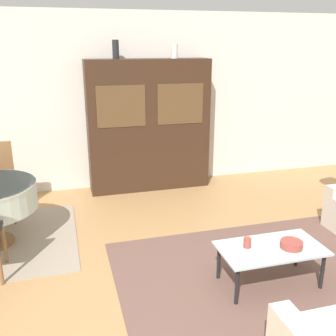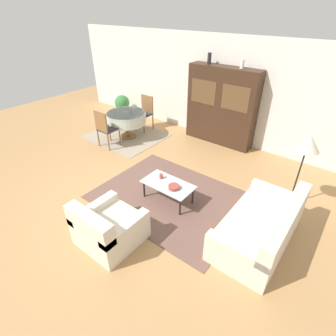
{
  "view_description": "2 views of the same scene",
  "coord_description": "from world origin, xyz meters",
  "px_view_note": "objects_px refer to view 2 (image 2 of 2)",
  "views": [
    {
      "loc": [
        -0.88,
        -2.48,
        2.24
      ],
      "look_at": [
        0.2,
        1.4,
        0.95
      ],
      "focal_mm": 42.0,
      "sensor_mm": 36.0,
      "label": 1
    },
    {
      "loc": [
        3.44,
        -2.76,
        3.31
      ],
      "look_at": [
        0.95,
        0.44,
        0.75
      ],
      "focal_mm": 28.0,
      "sensor_mm": 36.0,
      "label": 2
    }
  ],
  "objects_px": {
    "couch": "(261,228)",
    "armchair": "(108,228)",
    "dining_table": "(126,118)",
    "bowl": "(174,187)",
    "display_cabinet": "(221,106)",
    "cup": "(161,176)",
    "vase_short": "(242,64)",
    "coffee_table": "(168,185)",
    "floor_lamp": "(308,145)",
    "potted_plant": "(122,104)",
    "dining_chair_far": "(145,111)",
    "dining_chair_near": "(105,127)",
    "vase_tall": "(209,58)"
  },
  "relations": [
    {
      "from": "floor_lamp",
      "to": "potted_plant",
      "type": "bearing_deg",
      "value": 167.25
    },
    {
      "from": "coffee_table",
      "to": "vase_short",
      "type": "xyz_separation_m",
      "value": [
        -0.1,
        2.93,
        1.76
      ]
    },
    {
      "from": "bowl",
      "to": "coffee_table",
      "type": "bearing_deg",
      "value": 163.3
    },
    {
      "from": "bowl",
      "to": "potted_plant",
      "type": "distance_m",
      "value": 5.1
    },
    {
      "from": "dining_table",
      "to": "potted_plant",
      "type": "xyz_separation_m",
      "value": [
        -1.4,
        1.16,
        -0.18
      ]
    },
    {
      "from": "couch",
      "to": "dining_chair_near",
      "type": "relative_size",
      "value": 1.79
    },
    {
      "from": "couch",
      "to": "coffee_table",
      "type": "relative_size",
      "value": 1.8
    },
    {
      "from": "armchair",
      "to": "floor_lamp",
      "type": "bearing_deg",
      "value": 53.73
    },
    {
      "from": "dining_chair_near",
      "to": "cup",
      "type": "bearing_deg",
      "value": -16.35
    },
    {
      "from": "potted_plant",
      "to": "display_cabinet",
      "type": "bearing_deg",
      "value": 3.42
    },
    {
      "from": "vase_short",
      "to": "potted_plant",
      "type": "height_order",
      "value": "vase_short"
    },
    {
      "from": "dining_chair_near",
      "to": "dining_table",
      "type": "bearing_deg",
      "value": 90.0
    },
    {
      "from": "vase_short",
      "to": "dining_chair_far",
      "type": "bearing_deg",
      "value": -167.04
    },
    {
      "from": "cup",
      "to": "bowl",
      "type": "relative_size",
      "value": 0.46
    },
    {
      "from": "display_cabinet",
      "to": "vase_short",
      "type": "height_order",
      "value": "vase_short"
    },
    {
      "from": "couch",
      "to": "display_cabinet",
      "type": "distance_m",
      "value": 3.75
    },
    {
      "from": "dining_chair_near",
      "to": "vase_tall",
      "type": "distance_m",
      "value": 3.16
    },
    {
      "from": "bowl",
      "to": "vase_tall",
      "type": "height_order",
      "value": "vase_tall"
    },
    {
      "from": "dining_chair_far",
      "to": "display_cabinet",
      "type": "bearing_deg",
      "value": -164.72
    },
    {
      "from": "coffee_table",
      "to": "dining_table",
      "type": "height_order",
      "value": "dining_table"
    },
    {
      "from": "dining_table",
      "to": "bowl",
      "type": "xyz_separation_m",
      "value": [
        2.87,
        -1.62,
        -0.15
      ]
    },
    {
      "from": "dining_table",
      "to": "bowl",
      "type": "bearing_deg",
      "value": -29.38
    },
    {
      "from": "coffee_table",
      "to": "dining_table",
      "type": "bearing_deg",
      "value": 149.86
    },
    {
      "from": "couch",
      "to": "display_cabinet",
      "type": "xyz_separation_m",
      "value": [
        -2.33,
        2.85,
        0.72
      ]
    },
    {
      "from": "armchair",
      "to": "coffee_table",
      "type": "xyz_separation_m",
      "value": [
        0.1,
        1.42,
        0.07
      ]
    },
    {
      "from": "dining_chair_far",
      "to": "cup",
      "type": "height_order",
      "value": "dining_chair_far"
    },
    {
      "from": "couch",
      "to": "armchair",
      "type": "bearing_deg",
      "value": 128.0
    },
    {
      "from": "dining_chair_far",
      "to": "vase_short",
      "type": "height_order",
      "value": "vase_short"
    },
    {
      "from": "dining_chair_near",
      "to": "vase_short",
      "type": "distance_m",
      "value": 3.7
    },
    {
      "from": "vase_short",
      "to": "coffee_table",
      "type": "bearing_deg",
      "value": -88.1
    },
    {
      "from": "armchair",
      "to": "coffee_table",
      "type": "relative_size",
      "value": 0.91
    },
    {
      "from": "display_cabinet",
      "to": "vase_tall",
      "type": "xyz_separation_m",
      "value": [
        -0.47,
        0.0,
        1.14
      ]
    },
    {
      "from": "bowl",
      "to": "floor_lamp",
      "type": "bearing_deg",
      "value": 38.76
    },
    {
      "from": "dining_table",
      "to": "floor_lamp",
      "type": "distance_m",
      "value": 4.68
    },
    {
      "from": "display_cabinet",
      "to": "cup",
      "type": "bearing_deg",
      "value": -84.24
    },
    {
      "from": "couch",
      "to": "floor_lamp",
      "type": "xyz_separation_m",
      "value": [
        0.11,
        1.27,
        0.99
      ]
    },
    {
      "from": "coffee_table",
      "to": "vase_short",
      "type": "distance_m",
      "value": 3.42
    },
    {
      "from": "display_cabinet",
      "to": "dining_table",
      "type": "distance_m",
      "value": 2.61
    },
    {
      "from": "coffee_table",
      "to": "dining_table",
      "type": "distance_m",
      "value": 3.12
    },
    {
      "from": "dining_table",
      "to": "bowl",
      "type": "distance_m",
      "value": 3.3
    },
    {
      "from": "vase_short",
      "to": "dining_chair_near",
      "type": "bearing_deg",
      "value": -140.44
    },
    {
      "from": "couch",
      "to": "dining_chair_near",
      "type": "height_order",
      "value": "dining_chair_near"
    },
    {
      "from": "dining_chair_far",
      "to": "cup",
      "type": "relative_size",
      "value": 10.4
    },
    {
      "from": "coffee_table",
      "to": "armchair",
      "type": "bearing_deg",
      "value": -94.13
    },
    {
      "from": "coffee_table",
      "to": "cup",
      "type": "relative_size",
      "value": 10.37
    },
    {
      "from": "couch",
      "to": "display_cabinet",
      "type": "bearing_deg",
      "value": 39.22
    },
    {
      "from": "display_cabinet",
      "to": "coffee_table",
      "type": "bearing_deg",
      "value": -80.17
    },
    {
      "from": "armchair",
      "to": "potted_plant",
      "type": "xyz_separation_m",
      "value": [
        -3.99,
        4.14,
        0.11
      ]
    },
    {
      "from": "floor_lamp",
      "to": "bowl",
      "type": "relative_size",
      "value": 7.08
    },
    {
      "from": "armchair",
      "to": "floor_lamp",
      "type": "relative_size",
      "value": 0.61
    }
  ]
}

